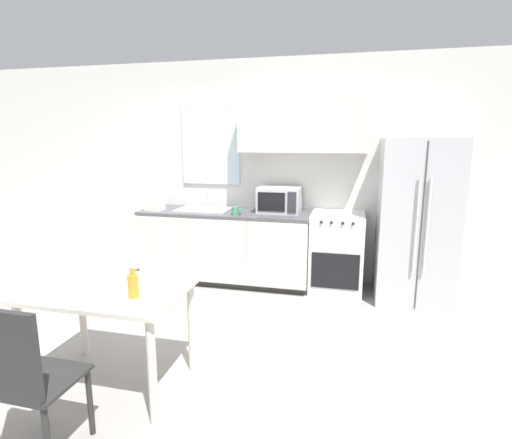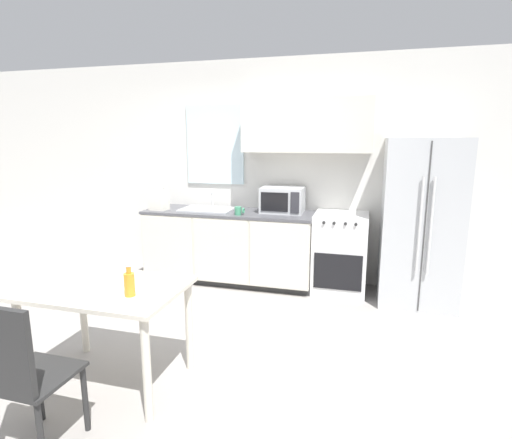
# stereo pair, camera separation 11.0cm
# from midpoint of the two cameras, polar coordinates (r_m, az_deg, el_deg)

# --- Properties ---
(ground_plane) EXTENTS (12.00, 12.00, 0.00)m
(ground_plane) POSITION_cam_midpoint_polar(r_m,az_deg,el_deg) (3.59, -8.13, -17.91)
(ground_plane) COLOR gray
(wall_back) EXTENTS (12.00, 0.38, 2.70)m
(wall_back) POSITION_cam_midpoint_polar(r_m,az_deg,el_deg) (5.02, 1.43, 7.70)
(wall_back) COLOR silver
(wall_back) RESTS_ON ground_plane
(kitchen_counter) EXTENTS (2.09, 0.66, 0.89)m
(kitchen_counter) POSITION_cam_midpoint_polar(r_m,az_deg,el_deg) (4.96, -3.15, -3.80)
(kitchen_counter) COLOR #333333
(kitchen_counter) RESTS_ON ground_plane
(oven_range) EXTENTS (0.60, 0.60, 0.92)m
(oven_range) POSITION_cam_midpoint_polar(r_m,az_deg,el_deg) (4.75, 12.56, -4.67)
(oven_range) COLOR white
(oven_range) RESTS_ON ground_plane
(refrigerator) EXTENTS (0.78, 0.77, 1.76)m
(refrigerator) POSITION_cam_midpoint_polar(r_m,az_deg,el_deg) (4.62, 23.02, -0.33)
(refrigerator) COLOR silver
(refrigerator) RESTS_ON ground_plane
(kitchen_sink) EXTENTS (0.64, 0.44, 0.21)m
(kitchen_sink) POSITION_cam_midpoint_polar(r_m,az_deg,el_deg) (4.97, -6.30, 1.52)
(kitchen_sink) COLOR #B7BABC
(kitchen_sink) RESTS_ON kitchen_counter
(microwave) EXTENTS (0.50, 0.39, 0.30)m
(microwave) POSITION_cam_midpoint_polar(r_m,az_deg,el_deg) (4.78, 4.50, 2.83)
(microwave) COLOR #B7BABC
(microwave) RESTS_ON kitchen_counter
(coffee_mug) EXTENTS (0.11, 0.08, 0.10)m
(coffee_mug) POSITION_cam_midpoint_polar(r_m,az_deg,el_deg) (4.61, -1.81, 1.25)
(coffee_mug) COLOR #3F8C66
(coffee_mug) RESTS_ON kitchen_counter
(grocery_bag_0) EXTENTS (0.22, 0.19, 0.32)m
(grocery_bag_0) POSITION_cam_midpoint_polar(r_m,az_deg,el_deg) (5.06, -13.11, 2.95)
(grocery_bag_0) COLOR silver
(grocery_bag_0) RESTS_ON kitchen_counter
(dining_table) EXTENTS (1.07, 0.74, 0.74)m
(dining_table) POSITION_cam_midpoint_polar(r_m,az_deg,el_deg) (3.05, -19.46, -11.02)
(dining_table) COLOR beige
(dining_table) RESTS_ON ground_plane
(dining_chair_near) EXTENTS (0.40, 0.40, 0.93)m
(dining_chair_near) POSITION_cam_midpoint_polar(r_m,az_deg,el_deg) (2.59, -29.63, -18.19)
(dining_chair_near) COLOR #282828
(dining_chair_near) RESTS_ON ground_plane
(drink_bottle) EXTENTS (0.07, 0.07, 0.22)m
(drink_bottle) POSITION_cam_midpoint_polar(r_m,az_deg,el_deg) (2.75, -16.53, -8.72)
(drink_bottle) COLOR orange
(drink_bottle) RESTS_ON dining_table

